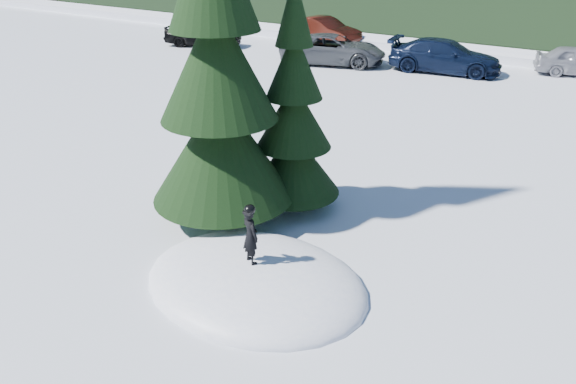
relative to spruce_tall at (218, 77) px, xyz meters
The scene contains 9 objects.
ground 4.37m from the spruce_tall, 39.29° to the right, with size 200.00×200.00×0.00m, color white.
snow_mound 4.37m from the spruce_tall, 39.29° to the right, with size 4.48×3.52×0.96m, color white.
spruce_tall is the anchor object (origin of this frame).
spruce_short 2.11m from the spruce_tall, 54.46° to the left, with size 2.20×2.20×5.37m.
child_skier 3.60m from the spruce_tall, 40.38° to the right, with size 0.41×0.27×1.11m, color black.
car_0 21.52m from the spruce_tall, 132.37° to the left, with size 1.75×4.36×1.49m, color black.
car_1 22.02m from the spruce_tall, 114.09° to the left, with size 1.63×4.66×1.54m, color black.
car_2 17.03m from the spruce_tall, 110.63° to the left, with size 2.38×5.17×1.44m, color #44474B.
car_3 17.29m from the spruce_tall, 92.38° to the left, with size 2.09×5.15×1.49m, color black.
Camera 1 is at (5.41, -7.11, 6.15)m, focal length 35.00 mm.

